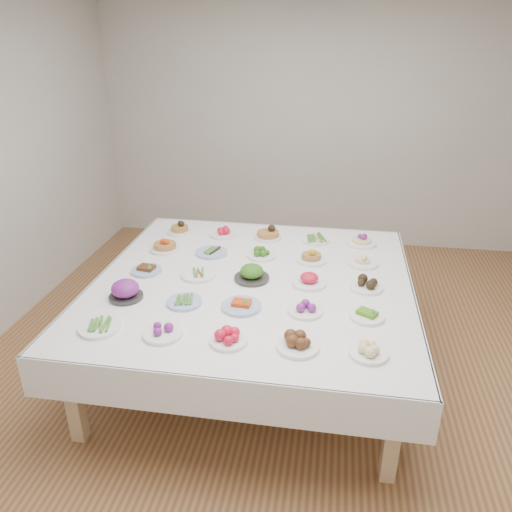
% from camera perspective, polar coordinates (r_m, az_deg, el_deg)
% --- Properties ---
extents(room_envelope, '(5.02, 5.02, 2.81)m').
position_cam_1_polar(room_envelope, '(3.51, 4.10, 14.24)').
color(room_envelope, '#9B6B40').
rests_on(room_envelope, ground).
extents(display_table, '(2.35, 2.35, 0.75)m').
position_cam_1_polar(display_table, '(3.75, -0.38, -3.62)').
color(display_table, white).
rests_on(display_table, ground).
extents(dish_0, '(0.26, 0.26, 0.06)m').
position_cam_1_polar(dish_0, '(3.28, -17.44, -7.60)').
color(dish_0, white).
rests_on(dish_0, display_table).
extents(dish_1, '(0.24, 0.24, 0.10)m').
position_cam_1_polar(dish_1, '(3.12, -10.65, -8.23)').
color(dish_1, white).
rests_on(dish_1, display_table).
extents(dish_2, '(0.22, 0.22, 0.10)m').
position_cam_1_polar(dish_2, '(3.00, -3.19, -9.10)').
color(dish_2, white).
rests_on(dish_2, display_table).
extents(dish_3, '(0.25, 0.25, 0.12)m').
position_cam_1_polar(dish_3, '(2.95, 4.81, -9.56)').
color(dish_3, white).
rests_on(dish_3, display_table).
extents(dish_4, '(0.23, 0.23, 0.10)m').
position_cam_1_polar(dish_4, '(2.97, 12.77, -10.25)').
color(dish_4, white).
rests_on(dish_4, display_table).
extents(dish_5, '(0.25, 0.25, 0.15)m').
position_cam_1_polar(dish_5, '(3.56, -14.71, -3.70)').
color(dish_5, '#2F2C29').
rests_on(dish_5, display_table).
extents(dish_6, '(0.24, 0.24, 0.05)m').
position_cam_1_polar(dish_6, '(3.44, -8.19, -5.12)').
color(dish_6, '#4C66B2').
rests_on(dish_6, display_table).
extents(dish_7, '(0.26, 0.26, 0.10)m').
position_cam_1_polar(dish_7, '(3.35, -1.68, -5.37)').
color(dish_7, '#4C66B2').
rests_on(dish_7, display_table).
extents(dish_8, '(0.23, 0.23, 0.11)m').
position_cam_1_polar(dish_8, '(3.30, 5.66, -5.68)').
color(dish_8, white).
rests_on(dish_8, display_table).
extents(dish_9, '(0.22, 0.22, 0.09)m').
position_cam_1_polar(dish_9, '(3.32, 12.58, -6.37)').
color(dish_9, white).
rests_on(dish_9, display_table).
extents(dish_10, '(0.23, 0.23, 0.09)m').
position_cam_1_polar(dish_10, '(3.92, -12.42, -1.34)').
color(dish_10, '#4C66B2').
rests_on(dish_10, display_table).
extents(dish_11, '(0.26, 0.26, 0.05)m').
position_cam_1_polar(dish_11, '(3.79, -6.58, -2.00)').
color(dish_11, white).
rests_on(dish_11, display_table).
extents(dish_12, '(0.26, 0.26, 0.16)m').
position_cam_1_polar(dish_12, '(3.69, -0.50, -1.62)').
color(dish_12, '#2F2C29').
rests_on(dish_12, display_table).
extents(dish_13, '(0.25, 0.25, 0.12)m').
position_cam_1_polar(dish_13, '(3.65, 6.10, -2.48)').
color(dish_13, white).
rests_on(dish_13, display_table).
extents(dish_14, '(0.24, 0.24, 0.10)m').
position_cam_1_polar(dish_14, '(3.67, 12.51, -3.02)').
color(dish_14, white).
rests_on(dish_14, display_table).
extents(dish_15, '(0.25, 0.25, 0.15)m').
position_cam_1_polar(dish_15, '(4.26, -10.40, 1.51)').
color(dish_15, white).
rests_on(dish_15, display_table).
extents(dish_16, '(0.26, 0.26, 0.06)m').
position_cam_1_polar(dish_16, '(4.16, -5.11, 0.55)').
color(dish_16, '#4C66B2').
rests_on(dish_16, display_table).
extents(dish_17, '(0.23, 0.23, 0.09)m').
position_cam_1_polar(dish_17, '(4.08, 0.65, 0.40)').
color(dish_17, white).
rests_on(dish_17, display_table).
extents(dish_18, '(0.24, 0.24, 0.15)m').
position_cam_1_polar(dish_18, '(4.01, 6.35, 0.28)').
color(dish_18, white).
rests_on(dish_18, display_table).
extents(dish_19, '(0.24, 0.24, 0.12)m').
position_cam_1_polar(dish_19, '(4.03, 12.10, -0.28)').
color(dish_19, white).
rests_on(dish_19, display_table).
extents(dish_20, '(0.23, 0.22, 0.14)m').
position_cam_1_polar(dish_20, '(4.61, -8.73, 3.36)').
color(dish_20, white).
rests_on(dish_20, display_table).
extents(dish_21, '(0.23, 0.23, 0.10)m').
position_cam_1_polar(dish_21, '(4.51, -3.78, 2.83)').
color(dish_21, white).
rests_on(dish_21, display_table).
extents(dish_22, '(0.25, 0.24, 0.15)m').
position_cam_1_polar(dish_22, '(4.43, 1.38, 2.88)').
color(dish_22, white).
rests_on(dish_22, display_table).
extents(dish_23, '(0.25, 0.24, 0.06)m').
position_cam_1_polar(dish_23, '(4.42, 6.81, 2.00)').
color(dish_23, white).
rests_on(dish_23, display_table).
extents(dish_24, '(0.26, 0.26, 0.14)m').
position_cam_1_polar(dish_24, '(4.40, 12.00, 2.13)').
color(dish_24, white).
rests_on(dish_24, display_table).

